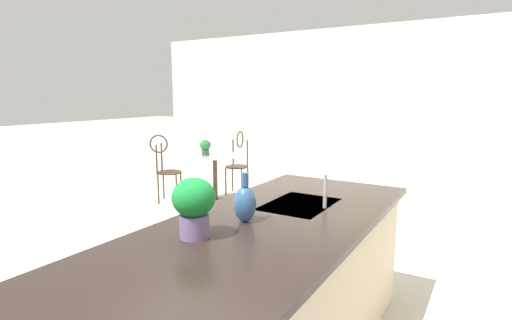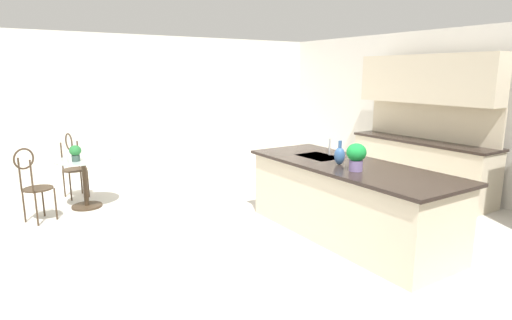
{
  "view_description": "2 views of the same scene",
  "coord_description": "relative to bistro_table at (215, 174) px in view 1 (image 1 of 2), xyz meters",
  "views": [
    {
      "loc": [
        2.11,
        1.93,
        1.65
      ],
      "look_at": [
        -1.62,
        -0.31,
        0.93
      ],
      "focal_mm": 27.91,
      "sensor_mm": 36.0,
      "label": 1
    },
    {
      "loc": [
        3.86,
        -2.74,
        2.01
      ],
      "look_at": [
        -0.79,
        0.21,
        0.85
      ],
      "focal_mm": 29.35,
      "sensor_mm": 36.0,
      "label": 2
    }
  ],
  "objects": [
    {
      "name": "vase_on_counter",
      "position": [
        2.89,
        2.39,
        0.58
      ],
      "size": [
        0.13,
        0.13,
        0.29
      ],
      "color": "#386099",
      "rests_on": "kitchen_island"
    },
    {
      "name": "sink_faucet",
      "position": [
        2.39,
        2.68,
        0.58
      ],
      "size": [
        0.02,
        0.02,
        0.22
      ],
      "primitive_type": "cylinder",
      "color": "#B2B5BA",
      "rests_on": "kitchen_island"
    },
    {
      "name": "kitchen_island",
      "position": [
        2.94,
        2.5,
        0.02
      ],
      "size": [
        2.8,
        1.06,
        0.92
      ],
      "color": "beige",
      "rests_on": "ground"
    },
    {
      "name": "wall_left_window",
      "position": [
        -1.62,
        1.65,
        0.9
      ],
      "size": [
        0.12,
        7.8,
        2.7
      ],
      "primitive_type": "cube",
      "color": "silver",
      "rests_on": "ground"
    },
    {
      "name": "chair_near_window",
      "position": [
        0.33,
        -0.7,
        0.13
      ],
      "size": [
        0.51,
        0.52,
        1.04
      ],
      "color": "#3D2D1E",
      "rests_on": "ground"
    },
    {
      "name": "potted_plant_counter_near",
      "position": [
        3.24,
        2.31,
        0.65
      ],
      "size": [
        0.22,
        0.22,
        0.31
      ],
      "color": "#7A669E",
      "rests_on": "kitchen_island"
    },
    {
      "name": "bistro_table",
      "position": [
        0.0,
        0.0,
        0.0
      ],
      "size": [
        0.8,
        0.8,
        0.74
      ],
      "color": "#3D2D1E",
      "rests_on": "ground"
    },
    {
      "name": "chair_by_island",
      "position": [
        -0.7,
        -0.04,
        0.13
      ],
      "size": [
        0.51,
        0.45,
        1.04
      ],
      "color": "#3D2D1E",
      "rests_on": "ground"
    },
    {
      "name": "potted_plant_on_table",
      "position": [
        0.09,
        -0.11,
        0.43
      ],
      "size": [
        0.17,
        0.17,
        0.23
      ],
      "color": "#385147",
      "rests_on": "bistro_table"
    },
    {
      "name": "ground_plane",
      "position": [
        2.64,
        1.65,
        -0.45
      ],
      "size": [
        40.0,
        40.0,
        0.0
      ],
      "primitive_type": "plane",
      "color": "beige"
    }
  ]
}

